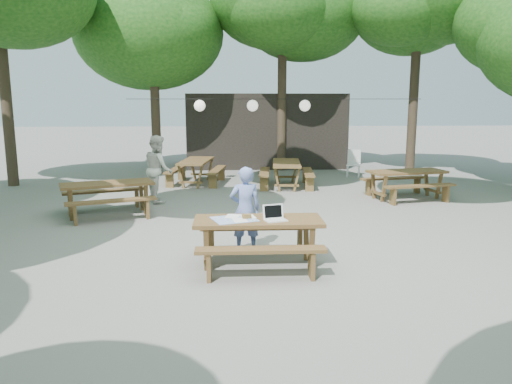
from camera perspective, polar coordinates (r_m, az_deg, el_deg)
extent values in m
plane|color=slate|center=(9.74, 2.35, -4.88)|extent=(80.00, 80.00, 0.00)
cube|color=black|center=(19.93, 1.06, 7.12)|extent=(6.00, 3.00, 2.80)
cube|color=brown|center=(7.79, 0.26, -3.33)|extent=(2.00, 0.80, 0.06)
cube|color=brown|center=(7.24, 0.54, -6.64)|extent=(1.90, 0.28, 0.05)
cube|color=brown|center=(8.48, 0.02, -4.05)|extent=(1.90, 0.28, 0.05)
cube|color=brown|center=(7.89, 0.26, -5.97)|extent=(1.70, 0.70, 0.69)
cube|color=brown|center=(11.67, -16.65, 0.89)|extent=(2.15, 1.44, 0.06)
cube|color=brown|center=(11.09, -16.19, -1.00)|extent=(1.88, 0.92, 0.05)
cube|color=brown|center=(12.36, -16.94, 0.12)|extent=(1.88, 0.92, 0.05)
cube|color=brown|center=(11.74, -16.56, -0.91)|extent=(1.84, 1.24, 0.69)
cube|color=brown|center=(13.67, 16.86, 2.24)|extent=(2.12, 1.19, 0.06)
cube|color=brown|center=(13.17, 18.26, 0.67)|extent=(1.92, 0.66, 0.05)
cube|color=brown|center=(14.26, 15.44, 1.54)|extent=(1.92, 0.66, 0.05)
cube|color=brown|center=(13.73, 16.77, 0.69)|extent=(1.81, 1.03, 0.69)
cube|color=brown|center=(15.52, -6.87, 3.55)|extent=(1.08, 2.09, 0.06)
cube|color=brown|center=(15.43, -4.49, 2.54)|extent=(0.55, 1.92, 0.05)
cube|color=brown|center=(15.70, -9.17, 2.58)|extent=(0.55, 1.92, 0.05)
cube|color=brown|center=(15.57, -6.84, 2.18)|extent=(0.94, 1.78, 0.69)
cube|color=brown|center=(14.91, 3.49, 3.33)|extent=(0.97, 2.06, 0.06)
cube|color=brown|center=(14.97, 5.97, 2.28)|extent=(0.45, 1.92, 0.05)
cube|color=brown|center=(14.95, 0.99, 2.32)|extent=(0.45, 1.92, 0.05)
cube|color=brown|center=(14.96, 3.48, 1.90)|extent=(0.85, 1.76, 0.69)
imported|color=#6F83CA|center=(8.54, -1.24, -1.97)|extent=(0.57, 0.40, 1.47)
imported|color=silver|center=(12.92, -11.11, 2.62)|extent=(0.87, 0.99, 1.71)
cube|color=silver|center=(17.28, 11.08, 3.07)|extent=(0.56, 0.56, 0.04)
cube|color=silver|center=(17.45, 11.16, 4.00)|extent=(0.43, 0.18, 0.48)
cube|color=silver|center=(17.31, 11.05, 2.38)|extent=(0.53, 0.53, 0.38)
cube|color=white|center=(7.68, 2.26, -3.25)|extent=(0.38, 0.31, 0.02)
cube|color=white|center=(7.75, 1.96, -2.22)|extent=(0.33, 0.15, 0.23)
cube|color=black|center=(7.75, 1.98, -2.23)|extent=(0.28, 0.12, 0.19)
cube|color=#376ABE|center=(7.77, -2.51, -3.12)|extent=(0.79, 0.73, 0.01)
cube|color=white|center=(7.69, -1.87, -3.22)|extent=(0.27, 0.33, 0.00)
cube|color=white|center=(7.90, -0.90, -2.83)|extent=(0.27, 0.34, 0.00)
cube|color=white|center=(7.93, -2.69, -2.77)|extent=(0.27, 0.33, 0.00)
cube|color=brown|center=(7.78, -1.08, -2.77)|extent=(0.15, 0.12, 0.06)
cylinder|color=black|center=(15.41, 2.25, 10.58)|extent=(9.00, 0.02, 0.02)
sphere|color=white|center=(15.37, -6.45, 9.78)|extent=(0.34, 0.34, 0.34)
sphere|color=white|center=(15.36, -0.40, 9.84)|extent=(0.34, 0.34, 0.34)
sphere|color=white|center=(15.51, 5.60, 9.80)|extent=(0.34, 0.34, 0.34)
cylinder|color=#2D2319|center=(16.72, -26.67, 9.65)|extent=(0.32, 0.32, 5.29)
cylinder|color=#2D2319|center=(18.04, -11.45, 9.93)|extent=(0.32, 0.32, 4.92)
ellipsoid|color=#134914|center=(18.23, -11.78, 18.63)|extent=(5.09, 5.09, 3.82)
cylinder|color=#2D2319|center=(18.44, 2.98, 10.75)|extent=(0.32, 0.32, 5.32)
ellipsoid|color=#134914|center=(18.69, 3.07, 19.87)|extent=(4.25, 4.25, 3.19)
cylinder|color=#2D2319|center=(18.48, 17.54, 9.94)|extent=(0.32, 0.32, 5.10)
ellipsoid|color=#134914|center=(18.69, 18.05, 18.69)|extent=(4.20, 4.20, 3.15)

